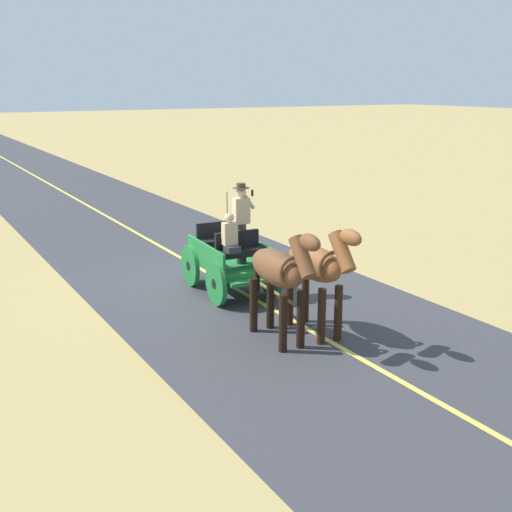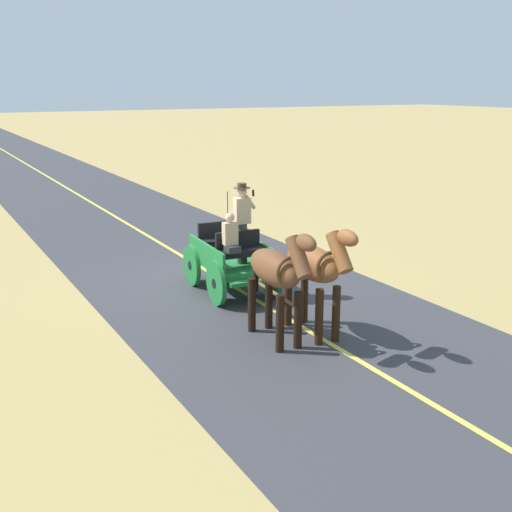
# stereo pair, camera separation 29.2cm
# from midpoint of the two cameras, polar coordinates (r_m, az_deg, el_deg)

# --- Properties ---
(ground_plane) EXTENTS (200.00, 200.00, 0.00)m
(ground_plane) POSITION_cam_midpoint_polar(r_m,az_deg,el_deg) (15.52, -2.65, -2.05)
(ground_plane) COLOR tan
(road_surface) EXTENTS (6.46, 160.00, 0.01)m
(road_surface) POSITION_cam_midpoint_polar(r_m,az_deg,el_deg) (15.52, -2.65, -2.04)
(road_surface) COLOR #38383D
(road_surface) RESTS_ON ground
(road_centre_stripe) EXTENTS (0.12, 160.00, 0.00)m
(road_centre_stripe) POSITION_cam_midpoint_polar(r_m,az_deg,el_deg) (15.52, -2.65, -2.02)
(road_centre_stripe) COLOR #DBCC4C
(road_centre_stripe) RESTS_ON road_surface
(horse_drawn_carriage) EXTENTS (1.57, 4.52, 2.50)m
(horse_drawn_carriage) POSITION_cam_midpoint_polar(r_m,az_deg,el_deg) (14.35, -1.58, -0.09)
(horse_drawn_carriage) COLOR #1E7233
(horse_drawn_carriage) RESTS_ON ground
(horse_near_side) EXTENTS (0.59, 2.13, 2.21)m
(horse_near_side) POSITION_cam_midpoint_polar(r_m,az_deg,el_deg) (11.79, 6.03, -0.97)
(horse_near_side) COLOR brown
(horse_near_side) RESTS_ON ground
(horse_off_side) EXTENTS (0.61, 2.13, 2.21)m
(horse_off_side) POSITION_cam_midpoint_polar(r_m,az_deg,el_deg) (11.42, 2.66, -1.43)
(horse_off_side) COLOR brown
(horse_off_side) RESTS_ON ground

